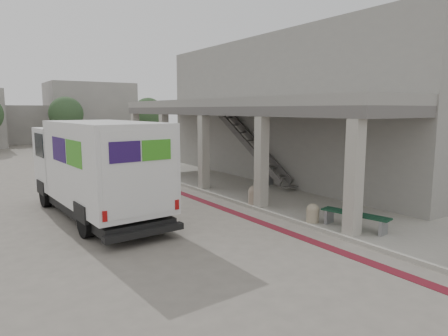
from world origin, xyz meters
TOP-DOWN VIEW (x-y plane):
  - ground at (0.00, 0.00)m, footprint 120.00×120.00m
  - bike_lane_stripe at (1.00, 2.00)m, footprint 0.35×40.00m
  - sidewalk at (4.00, 0.00)m, footprint 4.40×28.00m
  - transit_building at (6.83, 4.50)m, footprint 7.60×17.00m
  - distant_backdrop at (-2.84, 35.89)m, footprint 28.00×10.00m
  - tree_mid at (2.00, 30.00)m, footprint 3.20×3.20m
  - tree_right at (10.00, 29.00)m, footprint 3.20×3.20m
  - fedex_truck at (-3.11, 2.76)m, footprint 2.76×7.61m
  - bench at (2.60, -3.21)m, footprint 0.83×2.06m
  - bollard_near at (2.10, -2.03)m, footprint 0.39×0.39m
  - bollard_far at (2.10, 0.88)m, footprint 0.46×0.46m
  - utility_cabinet at (5.00, 3.69)m, footprint 0.43×0.55m

SIDE VIEW (x-z plane):
  - ground at x=0.00m, z-range 0.00..0.00m
  - bike_lane_stripe at x=1.00m, z-range 0.00..0.01m
  - sidewalk at x=4.00m, z-range 0.00..0.12m
  - bollard_near at x=2.10m, z-range 0.12..0.70m
  - bench at x=2.60m, z-range 0.22..0.69m
  - bollard_far at x=2.10m, z-range 0.12..0.80m
  - utility_cabinet at x=5.00m, z-range 0.12..1.01m
  - fedex_truck at x=-3.11m, z-range 0.10..3.30m
  - distant_backdrop at x=-2.84m, z-range -0.55..5.95m
  - tree_mid at x=2.00m, z-range 0.78..5.58m
  - tree_right at x=10.00m, z-range 0.78..5.58m
  - transit_building at x=6.83m, z-range -0.10..6.90m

